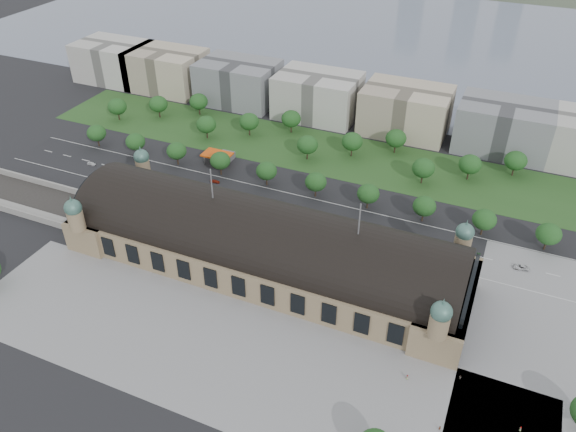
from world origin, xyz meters
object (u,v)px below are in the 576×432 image
at_px(parked_car_3, 210,209).
at_px(bus_west, 270,217).
at_px(petrol_station, 223,155).
at_px(parked_car_5, 229,213).
at_px(traffic_car_5, 379,228).
at_px(pedestrian_5, 521,429).
at_px(parked_car_2, 208,207).
at_px(parked_car_4, 217,216).
at_px(pedestrian_2, 460,377).
at_px(bus_east, 386,248).
at_px(parked_car_1, 139,191).
at_px(pedestrian_0, 407,377).
at_px(traffic_car_0, 91,163).
at_px(traffic_car_2, 162,184).
at_px(traffic_car_4, 301,220).
at_px(pedestrian_1, 440,428).
at_px(traffic_car_3, 215,181).
at_px(parked_car_0, 165,202).
at_px(parked_car_6, 223,211).
at_px(bus_mid, 285,215).
at_px(traffic_car_6, 521,267).

xyz_separation_m(parked_car_3, bus_west, (26.77, 4.08, 0.87)).
height_order(petrol_station, parked_car_5, petrol_station).
distance_m(traffic_car_5, pedestrian_5, 96.83).
bearing_deg(parked_car_2, parked_car_5, 68.65).
bearing_deg(parked_car_5, parked_car_4, -76.36).
bearing_deg(pedestrian_2, bus_east, -4.77).
relative_size(parked_car_1, pedestrian_5, 3.14).
height_order(parked_car_3, pedestrian_5, pedestrian_5).
height_order(bus_west, pedestrian_0, bus_west).
bearing_deg(traffic_car_0, pedestrian_0, 75.38).
xyz_separation_m(traffic_car_2, bus_west, (57.60, -5.45, 0.89)).
bearing_deg(parked_car_2, pedestrian_2, 45.61).
relative_size(traffic_car_4, pedestrian_5, 2.58).
distance_m(traffic_car_4, parked_car_2, 41.25).
bearing_deg(parked_car_2, traffic_car_0, -119.74).
bearing_deg(pedestrian_5, traffic_car_0, -129.16).
height_order(parked_car_2, pedestrian_1, pedestrian_1).
height_order(traffic_car_3, parked_car_0, parked_car_0).
bearing_deg(bus_east, parked_car_1, 89.34).
relative_size(parked_car_0, pedestrian_2, 2.77).
bearing_deg(parked_car_3, parked_car_2, -146.81).
xyz_separation_m(traffic_car_5, bus_west, (-43.89, -11.48, 0.77)).
bearing_deg(parked_car_0, traffic_car_4, 70.29).
bearing_deg(traffic_car_2, traffic_car_0, -86.85).
relative_size(bus_west, pedestrian_1, 6.52).
relative_size(parked_car_3, parked_car_5, 0.76).
distance_m(pedestrian_0, pedestrian_1, 18.21).
bearing_deg(parked_car_3, traffic_car_0, -125.85).
relative_size(traffic_car_3, pedestrian_5, 2.56).
distance_m(traffic_car_3, parked_car_6, 25.43).
height_order(traffic_car_3, parked_car_4, parked_car_4).
bearing_deg(traffic_car_3, bus_mid, -113.80).
distance_m(traffic_car_5, pedestrian_2, 77.01).
distance_m(traffic_car_0, parked_car_3, 74.06).
bearing_deg(traffic_car_6, bus_west, -91.95).
relative_size(parked_car_2, parked_car_5, 1.03).
xyz_separation_m(parked_car_3, parked_car_4, (5.14, -2.98, 0.03)).
distance_m(traffic_car_6, pedestrian_1, 82.06).
distance_m(traffic_car_6, bus_mid, 94.44).
distance_m(traffic_car_3, pedestrian_2, 141.46).
bearing_deg(pedestrian_0, parked_car_3, 139.38).
distance_m(traffic_car_6, parked_car_4, 121.97).
xyz_separation_m(petrol_station, pedestrian_1, (128.01, -109.20, -2.09)).
distance_m(traffic_car_2, traffic_car_4, 70.02).
relative_size(parked_car_3, bus_east, 0.35).
bearing_deg(parked_car_0, parked_car_1, -131.81).
distance_m(traffic_car_3, parked_car_0, 26.70).
relative_size(traffic_car_2, pedestrian_5, 2.76).
bearing_deg(bus_east, bus_mid, 81.77).
distance_m(traffic_car_0, pedestrian_1, 201.14).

